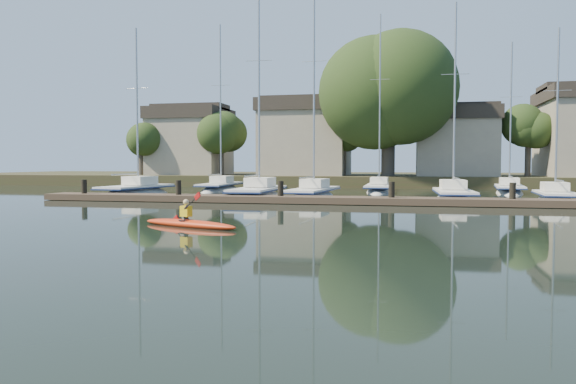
% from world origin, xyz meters
% --- Properties ---
extents(ground, '(160.00, 160.00, 0.00)m').
position_xyz_m(ground, '(0.00, 0.00, 0.00)').
color(ground, black).
rests_on(ground, ground).
extents(kayak, '(4.06, 2.00, 1.32)m').
position_xyz_m(kayak, '(-3.48, 2.06, 0.16)').
color(kayak, '#DD5211').
rests_on(kayak, ground).
extents(dock, '(34.00, 2.00, 1.80)m').
position_xyz_m(dock, '(0.00, 14.00, 0.20)').
color(dock, '#483429').
rests_on(dock, ground).
extents(sailboat_0, '(3.09, 8.20, 12.70)m').
position_xyz_m(sailboat_0, '(-14.32, 19.19, -0.21)').
color(sailboat_0, silver).
rests_on(sailboat_0, ground).
extents(sailboat_1, '(2.39, 9.08, 14.79)m').
position_xyz_m(sailboat_1, '(-5.34, 17.89, -0.20)').
color(sailboat_1, silver).
rests_on(sailboat_1, ground).
extents(sailboat_2, '(2.78, 9.01, 14.69)m').
position_xyz_m(sailboat_2, '(-2.02, 18.73, -0.18)').
color(sailboat_2, silver).
rests_on(sailboat_2, ground).
extents(sailboat_3, '(2.30, 8.01, 12.83)m').
position_xyz_m(sailboat_3, '(6.46, 18.25, -0.19)').
color(sailboat_3, silver).
rests_on(sailboat_3, ground).
extents(sailboat_4, '(2.37, 6.55, 10.93)m').
position_xyz_m(sailboat_4, '(11.97, 18.04, -0.18)').
color(sailboat_4, silver).
rests_on(sailboat_4, ground).
extents(sailboat_5, '(2.42, 8.73, 14.31)m').
position_xyz_m(sailboat_5, '(-10.78, 26.31, -0.18)').
color(sailboat_5, silver).
rests_on(sailboat_5, ground).
extents(sailboat_6, '(2.00, 9.16, 14.54)m').
position_xyz_m(sailboat_6, '(1.65, 26.96, -0.17)').
color(sailboat_6, silver).
rests_on(sailboat_6, ground).
extents(sailboat_7, '(2.74, 7.62, 12.02)m').
position_xyz_m(sailboat_7, '(10.94, 26.77, -0.18)').
color(sailboat_7, silver).
rests_on(sailboat_7, ground).
extents(shore, '(90.00, 25.25, 12.75)m').
position_xyz_m(shore, '(1.61, 40.29, 3.23)').
color(shore, '#2F361B').
rests_on(shore, ground).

